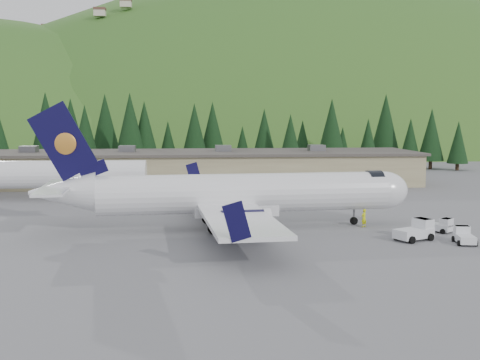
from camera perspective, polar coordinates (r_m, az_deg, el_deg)
name	(u,v)px	position (r m, az deg, el deg)	size (l,w,h in m)	color
ground	(245,228)	(58.20, 0.49, -4.55)	(600.00, 600.00, 0.00)	slate
airliner	(234,195)	(57.52, -0.55, -1.42)	(36.53, 34.29, 12.12)	white
second_airliner	(37,174)	(81.70, -18.69, 0.57)	(27.50, 11.00, 10.05)	white
baggage_tug_a	(416,231)	(54.66, 16.37, -4.64)	(3.82, 3.15, 1.82)	silver
baggage_tug_b	(440,226)	(58.95, 18.43, -4.13)	(2.67, 2.79, 1.38)	silver
baggage_tug_c	(464,236)	(54.57, 20.46, -5.00)	(1.95, 2.80, 1.40)	silver
terminal_building	(192,167)	(95.30, -4.61, 1.21)	(71.00, 17.00, 6.10)	#8B805A
ramp_worker	(364,218)	(59.64, 11.66, -3.56)	(0.65, 0.42, 1.77)	#D6DF0D
tree_line	(152,131)	(117.72, -8.30, 4.58)	(112.10, 17.46, 14.16)	black
hills	(319,319)	(286.48, 7.48, -12.96)	(614.00, 330.00, 300.00)	#286121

